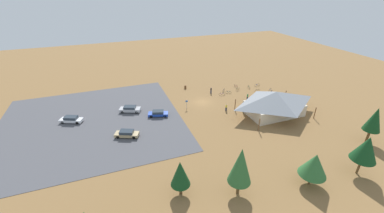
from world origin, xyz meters
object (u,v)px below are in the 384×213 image
pine_mideast (241,166)px  bicycle_blue_back_row (257,85)px  pine_west (375,119)px  bicycle_yellow_lone_east (238,89)px  car_tan_inner_stall (127,134)px  bicycle_red_edge_north (236,86)px  visitor_by_pavilion (247,97)px  trash_bin (185,87)px  pine_midwest (180,173)px  lot_sign (187,103)px  bicycle_silver_near_porch (224,90)px  pine_center (366,149)px  bicycle_blue_by_bin (271,92)px  car_blue_aisle_side (158,113)px  pine_east (314,165)px  car_silver_end_stall (130,109)px  bicycle_teal_edge_south (228,92)px  bicycle_black_yard_right (257,91)px  bicycle_purple_front_row (222,94)px  bicycle_orange_near_sign (257,95)px  visitor_near_lot (226,107)px  visitor_crossing_yard (211,90)px  bicycle_white_mid_cluster (270,90)px  bicycle_green_yard_front (249,87)px  car_white_by_curb (71,119)px  bike_pavilion (275,101)px

pine_mideast → bicycle_blue_back_row: pine_mideast is taller
pine_west → bicycle_yellow_lone_east: (10.56, -30.16, -4.59)m
bicycle_yellow_lone_east → car_tan_inner_stall: 34.45m
bicycle_red_edge_north → visitor_by_pavilion: 8.41m
trash_bin → pine_midwest: bearing=70.1°
trash_bin → bicycle_blue_back_row: size_ratio=0.53×
pine_mideast → visitor_by_pavilion: size_ratio=4.51×
lot_sign → bicycle_silver_near_porch: (-12.95, -5.91, -1.02)m
pine_center → bicycle_red_edge_north: (0.44, -37.91, -4.46)m
bicycle_blue_by_bin → car_blue_aisle_side: car_blue_aisle_side is taller
pine_east → car_silver_end_stall: (22.32, -32.64, -2.93)m
pine_mideast → bicycle_silver_near_porch: pine_mideast is taller
bicycle_silver_near_porch → bicycle_blue_by_bin: 12.98m
pine_west → bicycle_teal_edge_south: bearing=-64.6°
pine_midwest → bicycle_black_yard_right: (-31.20, -27.22, -3.39)m
bicycle_purple_front_row → car_silver_end_stall: 24.48m
bicycle_orange_near_sign → car_silver_end_stall: size_ratio=0.32×
bicycle_blue_by_bin → pine_center: bearing=78.1°
trash_bin → bicycle_red_edge_north: (-14.02, 4.37, -0.06)m
visitor_near_lot → visitor_crossing_yard: visitor_crossing_yard is taller
bicycle_white_mid_cluster → bicycle_silver_near_porch: bearing=-18.4°
bicycle_white_mid_cluster → bicycle_teal_edge_south: size_ratio=0.92×
bicycle_yellow_lone_east → car_tan_inner_stall: (32.08, 12.54, 0.37)m
bicycle_purple_front_row → pine_midwest: bearing=53.8°
bicycle_green_yard_front → car_blue_aisle_side: (28.17, 6.80, 0.35)m
visitor_near_lot → bicycle_silver_near_porch: bearing=-113.9°
pine_east → bicycle_teal_edge_south: size_ratio=3.39×
car_silver_end_stall → car_tan_inner_stall: bearing=79.2°
lot_sign → car_white_by_curb: size_ratio=0.44×
bicycle_blue_back_row → car_blue_aisle_side: (31.29, 7.32, 0.32)m
bicycle_purple_front_row → bicycle_teal_edge_south: (-2.25, -0.59, -0.02)m
bicycle_red_edge_north → visitor_by_pavilion: size_ratio=0.99×
bicycle_blue_back_row → car_silver_end_stall: 37.13m
bicycle_blue_back_row → visitor_by_pavilion: size_ratio=0.98×
bicycle_yellow_lone_east → bicycle_green_yard_front: bearing=-175.9°
bike_pavilion → bicycle_yellow_lone_east: (0.86, -14.67, -2.80)m
bicycle_red_edge_north → bicycle_purple_front_row: 7.22m
pine_center → bicycle_teal_edge_south: bearing=-82.7°
pine_east → car_blue_aisle_side: pine_east is taller
bicycle_silver_near_porch → bicycle_yellow_lone_east: bearing=169.5°
pine_east → visitor_crossing_yard: bearing=-89.9°
car_white_by_curb → car_blue_aisle_side: bearing=168.2°
pine_west → bicycle_black_yard_right: size_ratio=4.37×
pine_east → trash_bin: bearing=-82.3°
car_blue_aisle_side → bicycle_purple_front_row: bearing=-164.6°
lot_sign → bicycle_red_edge_north: lot_sign is taller
bicycle_yellow_lone_east → bicycle_teal_edge_south: bearing=13.2°
bike_pavilion → pine_east: 22.00m
bicycle_green_yard_front → bicycle_white_mid_cluster: bearing=141.1°
trash_bin → pine_midwest: (13.18, 36.47, 3.32)m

